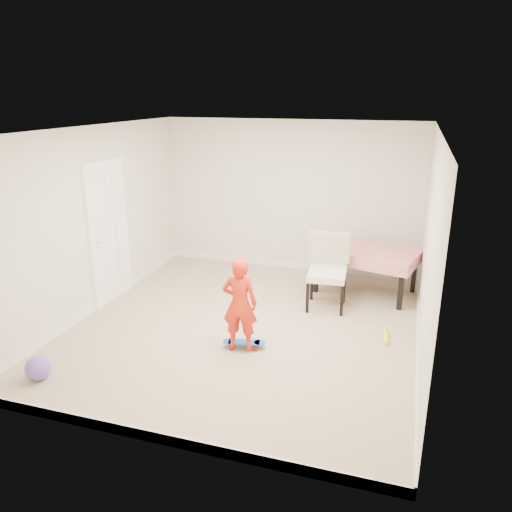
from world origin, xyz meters
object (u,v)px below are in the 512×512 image
(dining_table, at_px, (365,271))
(child, at_px, (240,307))
(skateboard, at_px, (244,344))
(balloon, at_px, (38,368))
(dining_chair, at_px, (327,273))

(dining_table, distance_m, child, 2.69)
(dining_table, relative_size, skateboard, 2.83)
(skateboard, relative_size, balloon, 1.91)
(dining_chair, distance_m, balloon, 3.96)
(child, bearing_deg, dining_table, -125.94)
(dining_table, bearing_deg, balloon, -117.58)
(dining_chair, height_order, balloon, dining_chair)
(dining_chair, xyz_separation_m, child, (-0.78, -1.59, 0.04))
(dining_chair, bearing_deg, balloon, -137.28)
(dining_table, height_order, dining_chair, dining_chair)
(dining_table, xyz_separation_m, balloon, (-3.17, -3.66, -0.21))
(skateboard, relative_size, child, 0.46)
(dining_chair, xyz_separation_m, balloon, (-2.69, -2.89, -0.40))
(skateboard, xyz_separation_m, child, (-0.03, -0.07, 0.54))
(child, bearing_deg, dining_chair, -124.04)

